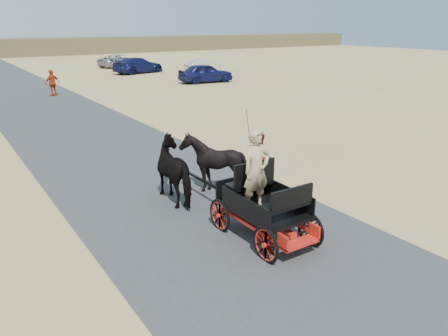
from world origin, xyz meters
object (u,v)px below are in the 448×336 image
horse_right (213,163)px  car_b (205,66)px  car_a (206,73)px  car_c (138,65)px  horse_left (178,170)px  car_d (120,61)px  pedestrian (52,83)px  carriage (263,222)px

horse_right → car_b: bearing=-120.8°
car_a → car_b: size_ratio=1.16×
car_a → car_c: 9.57m
horse_left → car_d: 38.65m
car_a → pedestrian: bearing=97.9°
car_b → car_d: bearing=28.4°
carriage → car_a: bearing=61.4°
horse_right → car_c: horse_right is taller
carriage → car_c: car_c is taller
pedestrian → car_a: size_ratio=0.39×
carriage → car_c: (11.05, 33.00, 0.38)m
horse_left → car_d: horse_left is taller
horse_left → car_b: (16.94, 26.61, -0.22)m
car_d → car_a: bearing=167.1°
horse_right → car_d: (11.24, 36.63, -0.18)m
horse_left → car_a: (13.40, 20.59, -0.10)m
horse_left → car_b: size_ratio=0.53×
car_c → car_d: car_c is taller
pedestrian → car_d: pedestrian is taller
pedestrian → car_c: bearing=-157.1°
horse_right → car_a: horse_right is taller
horse_left → car_d: bearing=-108.6°
car_c → horse_right: bearing=146.3°
horse_right → carriage: bearing=79.6°
car_d → carriage: bearing=146.8°
horse_right → car_d: horse_right is taller
car_d → pedestrian: bearing=129.8°
car_d → horse_left: bearing=144.7°
horse_left → car_d: size_ratio=0.41×
car_d → horse_right: bearing=146.3°
horse_right → car_a: size_ratio=0.39×
horse_right → car_c: bearing=-109.3°
carriage → horse_right: 3.09m
horse_left → horse_right: bearing=-180.0°
carriage → horse_right: bearing=79.6°
horse_left → car_c: 32.16m
carriage → car_d: bearing=73.4°
car_a → car_b: 6.98m
car_c → car_a: bearing=176.4°
pedestrian → car_d: bearing=-144.5°
car_a → car_b: car_a is taller
car_c → pedestrian: bearing=119.5°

